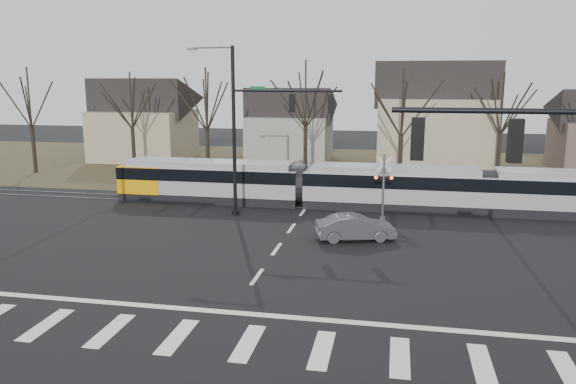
# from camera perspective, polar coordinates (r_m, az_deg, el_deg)

# --- Properties ---
(ground) EXTENTS (140.00, 140.00, 0.00)m
(ground) POSITION_cam_1_polar(r_m,az_deg,el_deg) (22.52, -4.43, -10.31)
(ground) COLOR black
(grass_verge) EXTENTS (140.00, 28.00, 0.01)m
(grass_verge) POSITION_cam_1_polar(r_m,az_deg,el_deg) (53.10, 4.72, 2.47)
(grass_verge) COLOR #38331E
(grass_verge) RESTS_ON ground
(crosswalk) EXTENTS (27.00, 2.60, 0.01)m
(crosswalk) POSITION_cam_1_polar(r_m,az_deg,el_deg) (19.03, -7.71, -14.65)
(crosswalk) COLOR silver
(crosswalk) RESTS_ON ground
(stop_line) EXTENTS (28.00, 0.35, 0.01)m
(stop_line) POSITION_cam_1_polar(r_m,az_deg,el_deg) (20.92, -5.75, -12.08)
(stop_line) COLOR silver
(stop_line) RESTS_ON ground
(lane_dashes) EXTENTS (0.18, 30.00, 0.01)m
(lane_dashes) POSITION_cam_1_polar(r_m,az_deg,el_deg) (37.51, 2.03, -1.32)
(lane_dashes) COLOR silver
(lane_dashes) RESTS_ON ground
(rail_pair) EXTENTS (90.00, 1.52, 0.06)m
(rail_pair) POSITION_cam_1_polar(r_m,az_deg,el_deg) (37.31, 1.98, -1.35)
(rail_pair) COLOR #59595E
(rail_pair) RESTS_ON ground
(tram) EXTENTS (36.74, 2.73, 2.78)m
(tram) POSITION_cam_1_polar(r_m,az_deg,el_deg) (36.77, 10.39, 0.64)
(tram) COLOR gray
(tram) RESTS_ON ground
(sedan) EXTENTS (3.65, 4.90, 1.36)m
(sedan) POSITION_cam_1_polar(r_m,az_deg,el_deg) (29.60, 6.87, -3.58)
(sedan) COLOR #434449
(sedan) RESTS_ON ground
(signal_pole_far) EXTENTS (9.28, 0.44, 10.20)m
(signal_pole_far) POSITION_cam_1_polar(r_m,az_deg,el_deg) (33.71, -2.91, 7.01)
(signal_pole_far) COLOR black
(signal_pole_far) RESTS_ON ground
(rail_crossing_signal) EXTENTS (1.08, 0.36, 4.00)m
(rail_crossing_signal) POSITION_cam_1_polar(r_m,az_deg,el_deg) (33.56, 9.66, 0.26)
(rail_crossing_signal) COLOR #59595B
(rail_crossing_signal) RESTS_ON ground
(tree_row) EXTENTS (59.20, 7.20, 10.00)m
(tree_row) POSITION_cam_1_polar(r_m,az_deg,el_deg) (46.39, 6.48, 7.34)
(tree_row) COLOR black
(tree_row) RESTS_ON ground
(house_a) EXTENTS (9.72, 8.64, 8.60)m
(house_a) POSITION_cam_1_polar(r_m,az_deg,el_deg) (60.02, -14.49, 7.48)
(house_a) COLOR tan
(house_a) RESTS_ON ground
(house_b) EXTENTS (8.64, 7.56, 7.65)m
(house_b) POSITION_cam_1_polar(r_m,az_deg,el_deg) (57.29, 0.22, 7.17)
(house_b) COLOR gray
(house_b) RESTS_ON ground
(house_c) EXTENTS (10.80, 8.64, 10.10)m
(house_c) POSITION_cam_1_polar(r_m,az_deg,el_deg) (53.33, 14.69, 7.83)
(house_c) COLOR tan
(house_c) RESTS_ON ground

